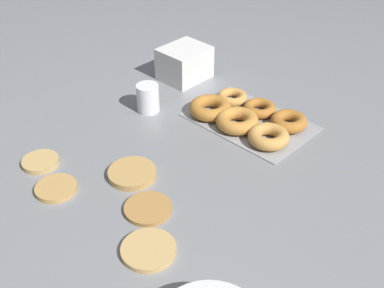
{
  "coord_description": "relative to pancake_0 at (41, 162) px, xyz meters",
  "views": [
    {
      "loc": [
        -0.64,
        0.57,
        0.7
      ],
      "look_at": [
        0.0,
        -0.1,
        0.04
      ],
      "focal_mm": 45.0,
      "sensor_mm": 36.0,
      "label": 1
    }
  ],
  "objects": [
    {
      "name": "pancake_1",
      "position": [
        -0.11,
        0.03,
        -0.0
      ],
      "size": [
        0.09,
        0.09,
        0.01
      ],
      "primitive_type": "cylinder",
      "color": "tan",
      "rests_on": "ground_plane"
    },
    {
      "name": "pancake_2",
      "position": [
        -0.3,
        -0.07,
        -0.0
      ],
      "size": [
        0.1,
        0.1,
        0.01
      ],
      "primitive_type": "cylinder",
      "color": "#B27F42",
      "rests_on": "ground_plane"
    },
    {
      "name": "paper_cup",
      "position": [
        -0.0,
        -0.34,
        0.03
      ],
      "size": [
        0.06,
        0.06,
        0.08
      ],
      "color": "white",
      "rests_on": "ground_plane"
    },
    {
      "name": "pancake_3",
      "position": [
        -0.39,
        0.01,
        -0.0
      ],
      "size": [
        0.11,
        0.11,
        0.01
      ],
      "primitive_type": "cylinder",
      "color": "tan",
      "rests_on": "ground_plane"
    },
    {
      "name": "container_stack",
      "position": [
        0.06,
        -0.55,
        0.04
      ],
      "size": [
        0.12,
        0.14,
        0.1
      ],
      "color": "white",
      "rests_on": "ground_plane"
    },
    {
      "name": "pancake_0",
      "position": [
        0.0,
        0.0,
        0.0
      ],
      "size": [
        0.09,
        0.09,
        0.01
      ],
      "primitive_type": "cylinder",
      "color": "tan",
      "rests_on": "ground_plane"
    },
    {
      "name": "donut_tray",
      "position": [
        -0.24,
        -0.48,
        0.01
      ],
      "size": [
        0.32,
        0.22,
        0.04
      ],
      "color": "#93969B",
      "rests_on": "ground_plane"
    },
    {
      "name": "ground_plane",
      "position": [
        -0.24,
        -0.17,
        -0.01
      ],
      "size": [
        3.0,
        3.0,
        0.0
      ],
      "primitive_type": "plane",
      "color": "gray"
    },
    {
      "name": "pancake_4",
      "position": [
        -0.19,
        -0.12,
        0.0
      ],
      "size": [
        0.11,
        0.11,
        0.02
      ],
      "primitive_type": "cylinder",
      "color": "tan",
      "rests_on": "ground_plane"
    }
  ]
}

